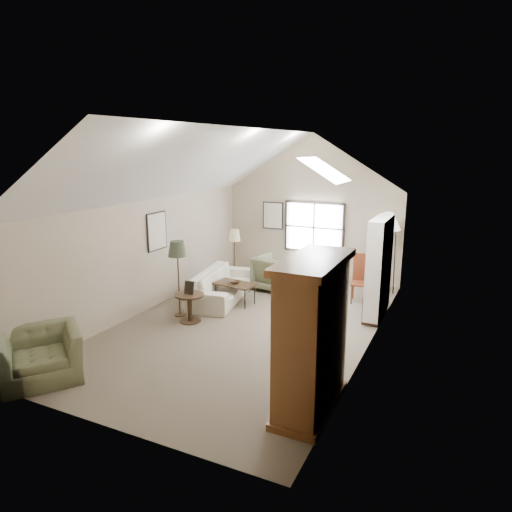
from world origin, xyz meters
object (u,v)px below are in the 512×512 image
at_px(armoire, 312,336).
at_px(side_chair, 361,279).
at_px(armchair_near, 40,356).
at_px(side_table, 190,308).
at_px(coffee_table, 235,293).
at_px(armchair_far, 276,273).
at_px(sofa, 223,285).

xyz_separation_m(armoire, side_chair, (-0.37, 4.84, -0.52)).
bearing_deg(armchair_near, side_table, 22.13).
relative_size(armoire, coffee_table, 2.24).
xyz_separation_m(armoire, coffee_table, (-3.05, 3.48, -0.85)).
distance_m(armchair_near, side_chair, 7.01).
xyz_separation_m(armchair_far, side_chair, (2.23, -0.06, 0.13)).
distance_m(armchair_far, side_chair, 2.23).
relative_size(coffee_table, side_table, 1.59).
bearing_deg(armchair_far, side_table, 83.82).
relative_size(sofa, side_chair, 2.13).
bearing_deg(armoire, side_table, 148.84).
relative_size(armoire, armchair_far, 2.24).
distance_m(coffee_table, side_chair, 3.02).
height_order(armchair_near, side_chair, side_chair).
xyz_separation_m(armchair_far, side_table, (-0.77, -2.85, -0.14)).
distance_m(sofa, coffee_table, 0.47).
bearing_deg(side_chair, armchair_near, -130.75).
distance_m(armoire, armchair_near, 4.36).
height_order(armchair_near, coffee_table, armchair_near).
bearing_deg(side_table, armchair_far, 74.86).
relative_size(sofa, armchair_near, 1.99).
bearing_deg(armchair_far, armchair_near, 84.17).
bearing_deg(coffee_table, side_chair, 26.91).
bearing_deg(armoire, coffee_table, 131.26).
bearing_deg(armoire, sofa, 133.67).
bearing_deg(armchair_near, sofa, 28.13).
xyz_separation_m(armoire, armchair_far, (-2.60, 4.90, -0.65)).
distance_m(sofa, side_table, 1.60).
relative_size(side_table, side_chair, 0.53).
bearing_deg(armchair_near, side_chair, 3.76).
bearing_deg(sofa, armchair_near, 161.58).
height_order(side_table, side_chair, side_chair).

